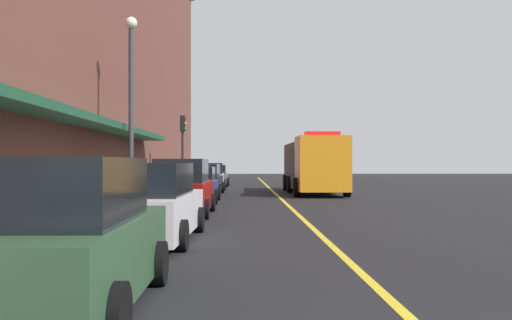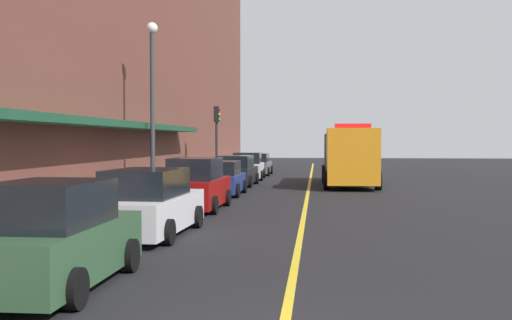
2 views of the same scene
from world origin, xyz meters
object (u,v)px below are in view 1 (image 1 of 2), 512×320
at_px(parked_car_3, 195,186).
at_px(traffic_light_near, 183,138).
at_px(parked_car_1, 149,204).
at_px(parked_car_2, 183,189).
at_px(parked_car_5, 210,177).
at_px(street_lamp_left, 131,90).
at_px(parking_meter_0, 170,177).
at_px(parking_meter_2, 181,175).
at_px(parked_car_6, 215,176).
at_px(utility_truck, 313,165).
at_px(parked_car_4, 203,180).
at_px(parking_meter_1, 92,194).
at_px(parked_car_0, 64,240).

distance_m(parked_car_3, traffic_light_near, 7.63).
bearing_deg(parked_car_1, parked_car_2, 1.28).
height_order(parked_car_3, traffic_light_near, traffic_light_near).
bearing_deg(parked_car_1, parked_car_5, 2.24).
xyz_separation_m(parked_car_5, street_lamp_left, (-1.95, -15.86, 3.59)).
height_order(parking_meter_0, parking_meter_2, same).
height_order(parked_car_5, parked_car_6, parked_car_5).
distance_m(parked_car_2, parking_meter_0, 8.12).
relative_size(parked_car_1, utility_truck, 0.52).
bearing_deg(parked_car_3, traffic_light_near, 11.00).
distance_m(parked_car_1, parked_car_4, 18.04).
relative_size(parked_car_1, parked_car_4, 1.08).
bearing_deg(parked_car_6, parking_meter_2, 172.05).
xyz_separation_m(parked_car_1, parking_meter_1, (-1.35, 0.25, 0.23)).
distance_m(parked_car_5, parking_meter_1, 23.33).
bearing_deg(street_lamp_left, traffic_light_near, 86.70).
height_order(parked_car_1, parked_car_6, parked_car_1).
bearing_deg(parked_car_1, parked_car_6, 2.10).
bearing_deg(traffic_light_near, street_lamp_left, -93.30).
distance_m(parked_car_6, traffic_light_near, 9.99).
distance_m(parked_car_4, parking_meter_0, 4.20).
bearing_deg(parked_car_4, parking_meter_1, 177.60).
height_order(parked_car_1, parked_car_5, parked_car_1).
bearing_deg(utility_truck, parking_meter_2, -90.36).
bearing_deg(parked_car_6, parking_meter_0, 174.82).
xyz_separation_m(parked_car_3, parked_car_6, (0.04, 16.72, 0.00)).
relative_size(parked_car_4, parked_car_6, 1.01).
xyz_separation_m(parked_car_0, parked_car_6, (0.10, 34.64, -0.11)).
bearing_deg(parked_car_0, parked_car_4, 0.23).
relative_size(parked_car_6, utility_truck, 0.48).
bearing_deg(parked_car_1, parking_meter_1, 81.86).
bearing_deg(parked_car_3, parking_meter_2, 11.71).
bearing_deg(parked_car_2, parking_meter_1, 167.03).
height_order(utility_truck, parking_meter_2, utility_truck).
height_order(parked_car_0, parked_car_6, parked_car_0).
height_order(parked_car_5, street_lamp_left, street_lamp_left).
relative_size(parked_car_6, street_lamp_left, 0.65).
xyz_separation_m(parked_car_1, parking_meter_0, (-1.35, 14.05, 0.23)).
distance_m(parking_meter_1, traffic_light_near, 19.01).
height_order(parked_car_3, parking_meter_1, parked_car_3).
distance_m(parked_car_4, utility_truck, 6.35).
distance_m(parked_car_0, parking_meter_1, 6.29).
relative_size(parked_car_1, parking_meter_1, 3.71).
xyz_separation_m(parked_car_5, parking_meter_2, (-1.35, -4.54, 0.25)).
bearing_deg(parking_meter_1, parked_car_3, 83.31).
height_order(parked_car_1, parked_car_3, parked_car_1).
bearing_deg(street_lamp_left, parking_meter_1, -85.38).
bearing_deg(parked_car_6, parked_car_0, -179.82).
distance_m(parked_car_3, parking_meter_1, 11.87).
bearing_deg(parked_car_6, parked_car_2, -179.58).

